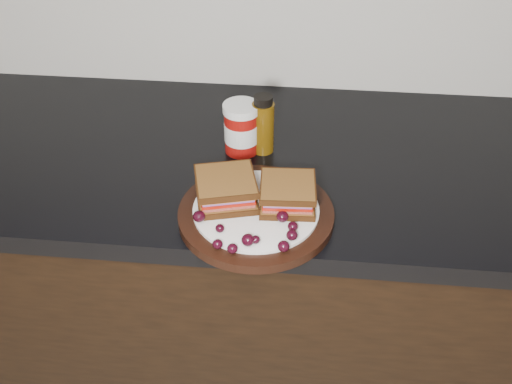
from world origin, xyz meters
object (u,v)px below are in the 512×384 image
sandwich_left (226,189)px  plate (256,214)px  condiment_jar (241,128)px  oil_bottle (263,124)px

sandwich_left → plate: bearing=-32.3°
plate → sandwich_left: bearing=162.3°
plate → condiment_jar: (-0.05, 0.21, 0.05)m
sandwich_left → condiment_jar: condiment_jar is taller
sandwich_left → oil_bottle: (0.05, 0.20, 0.02)m
condiment_jar → plate: bearing=-76.5°
condiment_jar → sandwich_left: bearing=-91.3°
oil_bottle → condiment_jar: bearing=-172.3°
plate → condiment_jar: 0.23m
plate → sandwich_left: sandwich_left is taller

